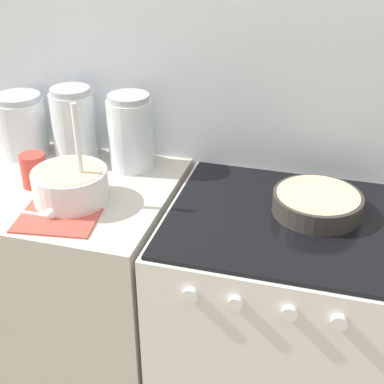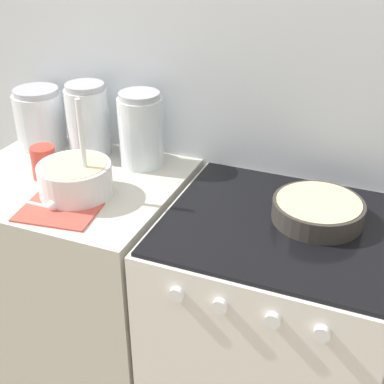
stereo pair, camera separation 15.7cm
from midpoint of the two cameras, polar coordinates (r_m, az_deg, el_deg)
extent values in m
cube|color=silver|center=(1.80, -2.31, 12.45)|extent=(4.43, 0.05, 2.40)
cube|color=beige|center=(2.03, -14.61, -10.65)|extent=(0.71, 0.61, 0.90)
cube|color=white|center=(1.84, 5.83, -14.93)|extent=(0.67, 0.61, 0.89)
cube|color=black|center=(1.56, 6.64, -2.95)|extent=(0.65, 0.58, 0.01)
cylinder|color=white|center=(1.39, -3.45, -11.03)|extent=(0.04, 0.02, 0.04)
cylinder|color=white|center=(1.37, 1.35, -11.91)|extent=(0.04, 0.02, 0.04)
cylinder|color=white|center=(1.35, 7.05, -12.83)|extent=(0.04, 0.02, 0.04)
cylinder|color=white|center=(1.34, 12.15, -13.56)|extent=(0.04, 0.02, 0.04)
cylinder|color=white|center=(1.66, -15.49, 0.52)|extent=(0.23, 0.23, 0.10)
cylinder|color=beige|center=(1.65, -15.60, 1.28)|extent=(0.20, 0.20, 0.06)
cylinder|color=white|center=(1.59, -14.80, 4.05)|extent=(0.02, 0.02, 0.30)
cylinder|color=#38332D|center=(1.58, 10.45, -1.30)|extent=(0.26, 0.26, 0.06)
cylinder|color=beige|center=(1.58, 10.47, -1.09)|extent=(0.24, 0.24, 0.05)
cylinder|color=silver|center=(2.01, -19.88, 6.47)|extent=(0.18, 0.18, 0.20)
cylinder|color=silver|center=(2.03, -19.69, 5.44)|extent=(0.16, 0.16, 0.12)
cylinder|color=#B2B2B7|center=(1.98, -20.40, 9.36)|extent=(0.16, 0.16, 0.02)
cylinder|color=silver|center=(1.90, -14.80, 6.61)|extent=(0.15, 0.15, 0.24)
cylinder|color=tan|center=(1.92, -14.62, 5.29)|extent=(0.13, 0.13, 0.14)
cylinder|color=#B2B2B7|center=(1.85, -15.31, 10.33)|extent=(0.13, 0.13, 0.02)
cylinder|color=silver|center=(1.81, -9.06, 6.02)|extent=(0.15, 0.15, 0.24)
cylinder|color=olive|center=(1.83, -8.95, 4.66)|extent=(0.13, 0.13, 0.14)
cylinder|color=#B2B2B7|center=(1.76, -9.39, 9.84)|extent=(0.14, 0.14, 0.02)
cylinder|color=#CC3F33|center=(1.78, -18.98, 2.15)|extent=(0.08, 0.08, 0.11)
cube|color=#CC4C3F|center=(1.62, -16.59, -2.41)|extent=(0.26, 0.25, 0.01)
cylinder|color=white|center=(1.64, -19.08, -2.33)|extent=(0.09, 0.01, 0.01)
sphere|color=white|center=(1.60, -17.48, -2.27)|extent=(0.04, 0.04, 0.04)
camera|label=1|loc=(0.08, -92.86, -1.59)|focal=50.00mm
camera|label=2|loc=(0.08, 87.14, 1.59)|focal=50.00mm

